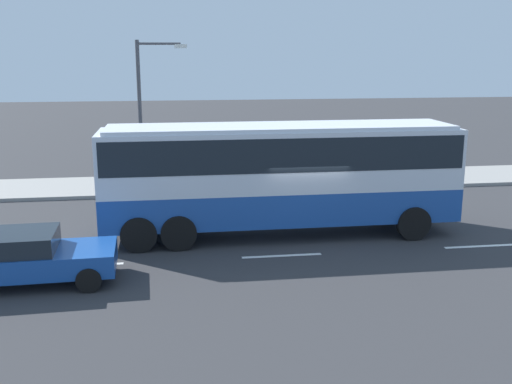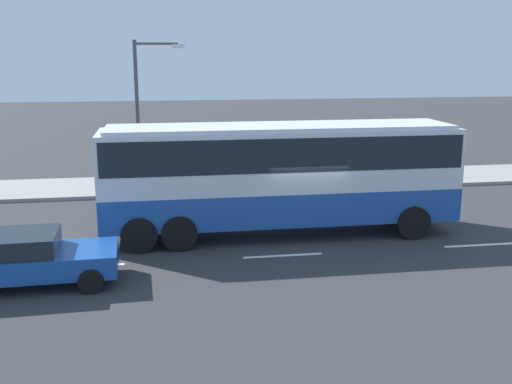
{
  "view_description": "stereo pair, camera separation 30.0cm",
  "coord_description": "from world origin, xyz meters",
  "px_view_note": "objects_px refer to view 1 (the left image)",
  "views": [
    {
      "loc": [
        -4.21,
        -18.57,
        5.88
      ],
      "look_at": [
        -1.5,
        0.11,
        1.5
      ],
      "focal_mm": 41.93,
      "sensor_mm": 36.0,
      "label": 1
    },
    {
      "loc": [
        -4.51,
        -18.52,
        5.88
      ],
      "look_at": [
        -1.5,
        0.11,
        1.5
      ],
      "focal_mm": 41.93,
      "sensor_mm": 36.0,
      "label": 2
    }
  ],
  "objects_px": {
    "coach_bus": "(280,168)",
    "pedestrian_near_curb": "(327,164)",
    "pedestrian_at_crossing": "(266,161)",
    "street_lamp": "(146,105)",
    "car_blue_saloon": "(20,256)"
  },
  "relations": [
    {
      "from": "street_lamp",
      "to": "pedestrian_near_curb",
      "type": "bearing_deg",
      "value": 4.39
    },
    {
      "from": "coach_bus",
      "to": "pedestrian_at_crossing",
      "type": "bearing_deg",
      "value": 84.5
    },
    {
      "from": "coach_bus",
      "to": "pedestrian_near_curb",
      "type": "relative_size",
      "value": 7.26
    },
    {
      "from": "pedestrian_at_crossing",
      "to": "street_lamp",
      "type": "bearing_deg",
      "value": -78.8
    },
    {
      "from": "coach_bus",
      "to": "pedestrian_near_curb",
      "type": "xyz_separation_m",
      "value": [
        3.4,
        6.86,
        -1.2
      ]
    },
    {
      "from": "pedestrian_near_curb",
      "to": "pedestrian_at_crossing",
      "type": "relative_size",
      "value": 0.91
    },
    {
      "from": "pedestrian_near_curb",
      "to": "coach_bus",
      "type": "bearing_deg",
      "value": -86.04
    },
    {
      "from": "coach_bus",
      "to": "pedestrian_near_curb",
      "type": "height_order",
      "value": "coach_bus"
    },
    {
      "from": "coach_bus",
      "to": "pedestrian_at_crossing",
      "type": "height_order",
      "value": "coach_bus"
    },
    {
      "from": "car_blue_saloon",
      "to": "street_lamp",
      "type": "height_order",
      "value": "street_lamp"
    },
    {
      "from": "coach_bus",
      "to": "pedestrian_at_crossing",
      "type": "distance_m",
      "value": 7.64
    },
    {
      "from": "car_blue_saloon",
      "to": "pedestrian_near_curb",
      "type": "height_order",
      "value": "pedestrian_near_curb"
    },
    {
      "from": "car_blue_saloon",
      "to": "pedestrian_at_crossing",
      "type": "bearing_deg",
      "value": 50.86
    },
    {
      "from": "pedestrian_at_crossing",
      "to": "street_lamp",
      "type": "relative_size",
      "value": 0.28
    },
    {
      "from": "coach_bus",
      "to": "pedestrian_near_curb",
      "type": "bearing_deg",
      "value": 63.75
    }
  ]
}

